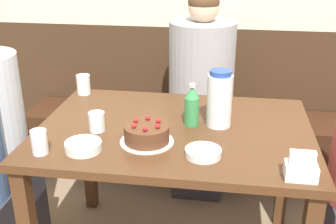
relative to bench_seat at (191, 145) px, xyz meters
name	(u,v)px	position (x,y,z in m)	size (l,w,h in m)	color
bench_seat	(191,145)	(0.00, 0.00, 0.00)	(2.16, 0.38, 0.44)	#381E11
dining_table	(174,147)	(0.00, -0.83, 0.41)	(1.20, 0.85, 0.73)	#4C2D19
birthday_cake	(147,134)	(-0.09, -0.99, 0.55)	(0.22, 0.22, 0.10)	white
water_pitcher	(219,99)	(0.19, -0.78, 0.64)	(0.11, 0.11, 0.25)	white
soju_bottle	(192,106)	(0.07, -0.79, 0.60)	(0.07, 0.07, 0.19)	#388E4C
napkin_holder	(301,168)	(0.49, -1.18, 0.55)	(0.11, 0.08, 0.11)	white
bowl_soup_white	(203,153)	(0.14, -1.07, 0.53)	(0.14, 0.14, 0.03)	white
bowl_rice_small	(83,146)	(-0.32, -1.10, 0.53)	(0.14, 0.14, 0.04)	white
glass_water_tall	(84,85)	(-0.54, -0.48, 0.56)	(0.07, 0.07, 0.10)	silver
glass_tumbler_short	(97,122)	(-0.33, -0.91, 0.55)	(0.07, 0.07, 0.08)	silver
glass_shot_small	(39,142)	(-0.48, -1.15, 0.56)	(0.06, 0.06, 0.10)	silver
person_dark_striped	(201,98)	(0.06, -0.14, 0.40)	(0.38, 0.38, 1.24)	#33333D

